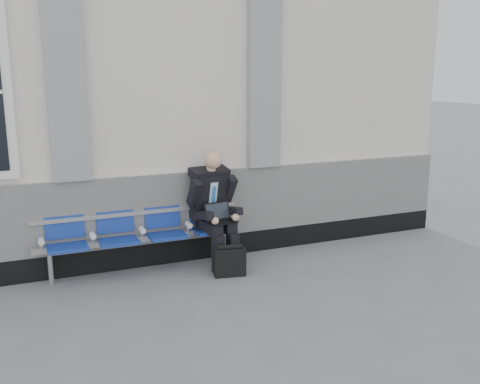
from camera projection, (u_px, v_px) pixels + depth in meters
name	position (u px, v px, depth m)	size (l,w,h in m)	color
bench	(141.00, 228.00, 6.68)	(2.60, 0.47, 0.91)	#9EA0A3
businessman	(214.00, 205.00, 6.85)	(0.64, 0.86, 1.49)	black
briefcase	(230.00, 261.00, 6.57)	(0.41, 0.23, 0.40)	black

